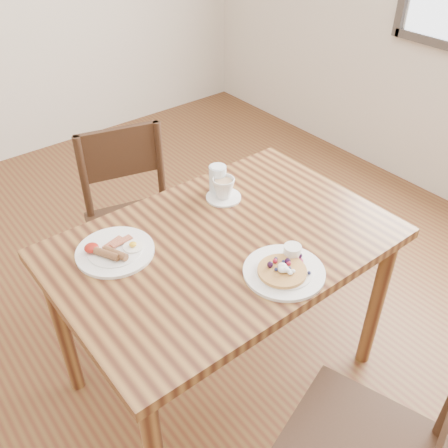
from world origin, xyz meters
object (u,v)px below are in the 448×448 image
object	(u,v)px
chair_far	(134,216)
breakfast_plate	(114,251)
teacup_saucer	(224,189)
dining_table	(224,261)
water_glass	(218,179)
pancake_plate	(284,269)

from	to	relation	value
chair_far	breakfast_plate	world-z (taller)	chair_far
teacup_saucer	breakfast_plate	bearing A→B (deg)	-176.48
chair_far	breakfast_plate	size ratio (longest dim) A/B	3.26
dining_table	water_glass	size ratio (longest dim) A/B	10.33
dining_table	teacup_saucer	size ratio (longest dim) A/B	8.57
pancake_plate	breakfast_plate	world-z (taller)	pancake_plate
dining_table	teacup_saucer	bearing A→B (deg)	51.79
chair_far	water_glass	size ratio (longest dim) A/B	7.57
breakfast_plate	chair_far	bearing A→B (deg)	55.54
chair_far	pancake_plate	distance (m)	0.95
breakfast_plate	teacup_saucer	size ratio (longest dim) A/B	1.93
dining_table	pancake_plate	world-z (taller)	pancake_plate
dining_table	teacup_saucer	distance (m)	0.30
chair_far	water_glass	world-z (taller)	chair_far
chair_far	water_glass	xyz separation A→B (m)	(0.19, -0.39, 0.32)
pancake_plate	chair_far	bearing A→B (deg)	94.17
dining_table	chair_far	bearing A→B (deg)	91.60
pancake_plate	water_glass	xyz separation A→B (m)	(0.13, 0.52, 0.04)
chair_far	teacup_saucer	bearing A→B (deg)	127.43
dining_table	water_glass	xyz separation A→B (m)	(0.18, 0.26, 0.16)
chair_far	teacup_saucer	size ratio (longest dim) A/B	6.29
pancake_plate	breakfast_plate	bearing A→B (deg)	131.96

